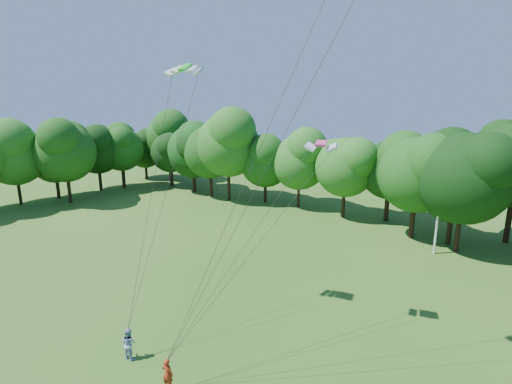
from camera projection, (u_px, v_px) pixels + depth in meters
The scene contains 8 objects.
utility_pole at pixel (438, 211), 36.95m from camera, with size 1.64×0.43×8.29m.
kite_flyer_left at pixel (168, 374), 20.32m from camera, with size 0.62×0.41×1.71m, color #A22814.
kite_flyer_right at pixel (129, 343), 22.70m from camera, with size 0.91×0.70×1.86m, color #9EAEDB.
kite_green at pixel (185, 67), 24.55m from camera, with size 2.50×1.67×0.52m.
kite_pink at pixel (321, 143), 23.46m from camera, with size 2.10×1.55×0.32m.
tree_back_west at pixel (193, 142), 60.53m from camera, with size 8.48×8.48×12.33m.
tree_back_center at pixel (466, 164), 36.53m from camera, with size 9.38×9.38×13.65m.
tree_flank_west at pixel (64, 145), 54.00m from camera, with size 8.91×8.91×12.96m.
Camera 1 is at (14.34, -7.38, 14.68)m, focal length 28.00 mm.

